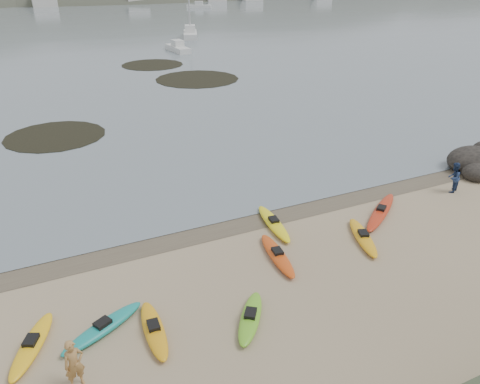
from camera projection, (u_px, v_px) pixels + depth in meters
ground at (240, 218)px, 23.85m from camera, size 600.00×600.00×0.00m
wet_sand at (243, 221)px, 23.60m from camera, size 60.00×60.00×0.00m
kayaks at (256, 267)px, 19.74m from camera, size 20.06×9.00×0.34m
person_west at (74, 364)px, 14.05m from camera, size 0.69×0.53×1.70m
person_east at (454, 177)px, 26.29m from camera, size 1.05×0.95×1.76m
kelp_mats at (154, 85)px, 50.31m from camera, size 24.94×31.62×0.04m
moored_boats at (72, 32)px, 85.82m from camera, size 81.37×76.73×1.23m
far_hills at (131, 35)px, 203.57m from camera, size 550.00×135.00×80.00m
far_town at (55, 0)px, 143.09m from camera, size 199.00×5.00×4.00m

